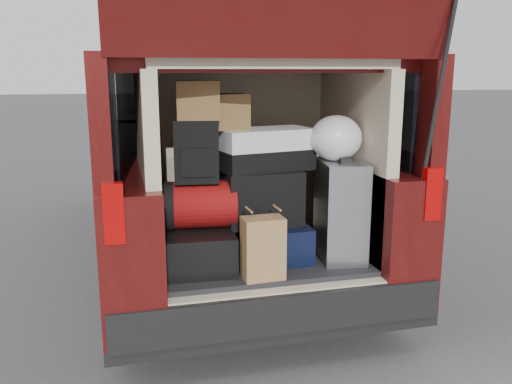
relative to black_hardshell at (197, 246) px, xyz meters
The scene contains 14 objects.
ground 0.79m from the black_hardshell, 19.46° to the right, with size 80.00×80.00×0.00m, color #3D3D40.
minivan 1.78m from the black_hardshell, 76.88° to the left, with size 1.90×5.35×2.77m.
load_floor 0.57m from the black_hardshell, 18.53° to the left, with size 1.24×1.05×0.55m, color black.
black_hardshell is the anchor object (origin of this frame).
navy_hardshell 0.47m from the black_hardshell, ahead, with size 0.41×0.51×0.22m, color black.
silver_roller 0.91m from the black_hardshell, ahead, with size 0.25×0.41×0.61m, color white.
kraft_bag 0.46m from the black_hardshell, 43.62° to the right, with size 0.23×0.15×0.35m, color #A6814B.
red_duffel 0.26m from the black_hardshell, ahead, with size 0.43×0.28×0.28m, color maroon.
black_soft_case 0.49m from the black_hardshell, ahead, with size 0.46×0.28×0.33m, color black.
backpack 0.58m from the black_hardshell, 68.71° to the right, with size 0.25×0.15×0.36m, color black.
twotone_duffel 0.72m from the black_hardshell, ahead, with size 0.55×0.29×0.25m, color white.
grocery_sack_lower 0.86m from the black_hardshell, ahead, with size 0.24×0.19×0.22m, color brown.
grocery_sack_upper 0.82m from the black_hardshell, 19.57° to the left, with size 0.21×0.17×0.21m, color brown.
plastic_bag_right 1.06m from the black_hardshell, ahead, with size 0.32×0.30×0.27m, color white.
Camera 1 is at (-0.82, -2.94, 1.69)m, focal length 38.00 mm.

